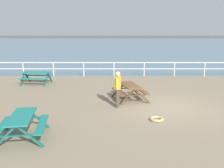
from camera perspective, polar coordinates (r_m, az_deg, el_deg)
name	(u,v)px	position (r m, az deg, el deg)	size (l,w,h in m)	color
ground_plane	(163,109)	(11.96, 11.60, -5.50)	(30.00, 24.00, 0.20)	gray
sea_band	(120,44)	(64.03, 1.93, 9.13)	(142.00, 90.00, 0.01)	slate
distant_shoreline	(117,38)	(106.97, 1.05, 10.40)	(142.00, 6.00, 1.80)	#4C4C47
seaward_railing	(143,66)	(19.24, 7.05, 4.00)	(23.07, 0.07, 1.08)	white
picnic_table_near_left	(35,75)	(17.15, -17.11, 1.94)	(1.94, 1.70, 0.80)	#1E7A70
picnic_table_near_right	(129,88)	(12.72, 3.85, -1.00)	(1.88, 2.10, 0.80)	brown
picnic_table_mid_centre	(21,121)	(8.75, -20.01, -7.96)	(1.76, 1.99, 0.80)	#1E7A70
visitor	(117,87)	(11.37, 1.03, -0.69)	(0.30, 0.52, 1.66)	#4C4233
rope_coil	(156,119)	(10.11, 9.86, -7.83)	(0.55, 0.55, 0.11)	tan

